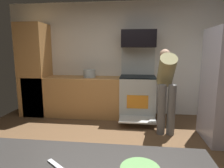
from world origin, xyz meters
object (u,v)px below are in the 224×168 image
(stock_pot, at_px, (89,73))
(person_cook, at_px, (166,83))
(microwave, at_px, (139,39))
(oven_range, at_px, (137,95))

(stock_pot, bearing_deg, person_cook, -23.79)
(microwave, relative_size, person_cook, 0.48)
(oven_range, height_order, person_cook, oven_range)
(oven_range, relative_size, microwave, 2.12)
(stock_pot, bearing_deg, microwave, 4.20)
(oven_range, distance_m, person_cook, 0.94)
(oven_range, relative_size, person_cook, 1.03)
(microwave, relative_size, stock_pot, 2.68)
(oven_range, distance_m, microwave, 1.24)
(person_cook, bearing_deg, microwave, 122.84)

